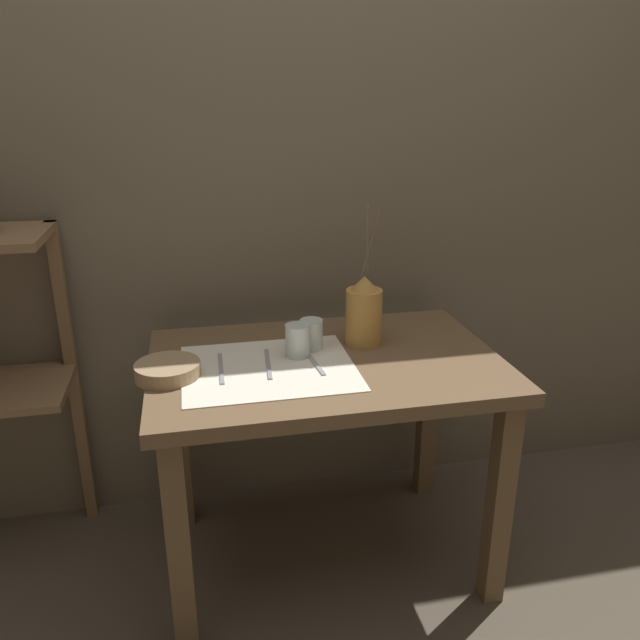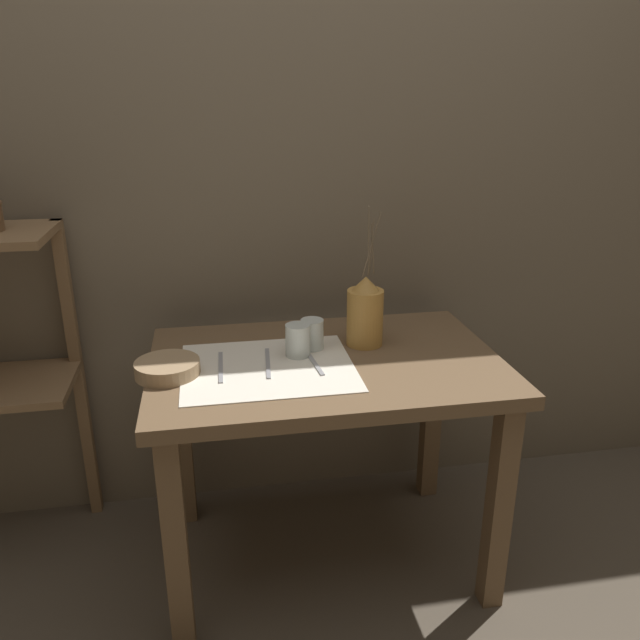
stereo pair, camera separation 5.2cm
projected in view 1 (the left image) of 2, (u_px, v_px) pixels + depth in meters
name	position (u px, v px, depth m)	size (l,w,h in m)	color
ground_plane	(325.00, 554.00, 2.05)	(12.00, 12.00, 0.00)	brown
stone_wall_back	(297.00, 167.00, 2.05)	(7.00, 0.06, 2.40)	#6B5E4C
wooden_table	(326.00, 393.00, 1.85)	(1.01, 0.68, 0.70)	brown
linen_cloth	(269.00, 368.00, 1.74)	(0.48, 0.40, 0.00)	silver
pitcher_with_flowers	(364.00, 313.00, 1.88)	(0.11, 0.11, 0.43)	#B7843D
wooden_bowl	(168.00, 370.00, 1.68)	(0.18, 0.18, 0.04)	#9E7F5B
glass_tumbler_near	(298.00, 340.00, 1.80)	(0.07, 0.07, 0.09)	silver
glass_tumbler_far	(311.00, 334.00, 1.86)	(0.07, 0.07, 0.09)	silver
fork_outer	(221.00, 368.00, 1.73)	(0.02, 0.21, 0.00)	#939399
fork_inner	(268.00, 364.00, 1.76)	(0.03, 0.21, 0.00)	#939399
spoon_inner	(307.00, 352.00, 1.84)	(0.04, 0.22, 0.02)	#939399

